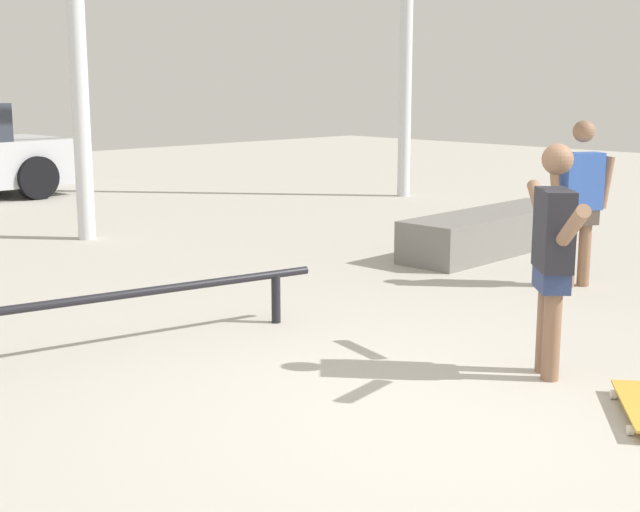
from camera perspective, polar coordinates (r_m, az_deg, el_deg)
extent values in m
plane|color=#B2ADA3|center=(5.03, 7.39, -10.10)|extent=(36.00, 36.00, 0.00)
cylinder|color=#8C664C|center=(5.64, 14.63, -4.39)|extent=(0.11, 0.11, 0.68)
cylinder|color=#8C664C|center=(5.79, 14.28, -3.98)|extent=(0.11, 0.11, 0.68)
cube|color=navy|center=(5.65, 14.59, -1.38)|extent=(0.34, 0.34, 0.15)
cube|color=#26262D|center=(5.59, 14.74, 1.64)|extent=(0.38, 0.38, 0.49)
sphere|color=#8C664C|center=(5.54, 14.96, 6.00)|extent=(0.19, 0.19, 0.19)
cylinder|color=#8C664C|center=(5.18, 15.89, 1.87)|extent=(0.36, 0.37, 0.30)
cylinder|color=#8C664C|center=(5.98, 13.84, 3.17)|extent=(0.36, 0.37, 0.30)
cylinder|color=silver|center=(5.50, 18.26, -8.42)|extent=(0.06, 0.06, 0.05)
cylinder|color=silver|center=(5.00, 19.24, -10.49)|extent=(0.06, 0.06, 0.05)
cube|color=slate|center=(9.76, 10.98, 1.53)|extent=(2.53, 0.78, 0.44)
cylinder|color=black|center=(6.23, -12.84, -2.48)|extent=(3.00, 0.65, 0.06)
cylinder|color=black|center=(6.79, -2.84, -2.73)|extent=(0.07, 0.07, 0.38)
cylinder|color=silver|center=(14.27, 5.56, 15.13)|extent=(0.20, 0.20, 5.63)
cylinder|color=black|center=(14.55, -17.68, 4.80)|extent=(0.68, 0.24, 0.67)
cylinder|color=#8C664C|center=(8.31, 16.58, 0.51)|extent=(0.11, 0.11, 0.70)
cylinder|color=#8C664C|center=(8.23, 15.69, 0.45)|extent=(0.11, 0.11, 0.70)
cube|color=#4C4238|center=(8.22, 16.25, 2.48)|extent=(0.35, 0.29, 0.15)
cube|color=#3359B2|center=(8.18, 16.37, 4.61)|extent=(0.40, 0.33, 0.50)
sphere|color=#8C664C|center=(8.15, 16.53, 7.66)|extent=(0.19, 0.19, 0.19)
cylinder|color=#8C664C|center=(8.32, 17.83, 4.50)|extent=(0.17, 0.14, 0.47)
cylinder|color=#8C664C|center=(8.05, 14.84, 4.45)|extent=(0.17, 0.14, 0.47)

